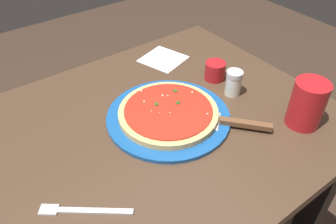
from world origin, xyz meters
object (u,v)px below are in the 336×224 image
pizza (168,112)px  napkin_folded_right (163,59)px  parmesan_shaker (233,83)px  serving_plate (168,116)px  cup_tall_drink (307,104)px  pizza_server (229,122)px  cup_small_sauce (215,71)px  fork (80,211)px

pizza → napkin_folded_right: 0.30m
napkin_folded_right → parmesan_shaker: 0.28m
serving_plate → cup_tall_drink: bearing=140.3°
serving_plate → napkin_folded_right: serving_plate is taller
cup_tall_drink → parmesan_shaker: bearing=-74.7°
serving_plate → pizza_server: (-0.10, 0.12, 0.01)m
pizza → pizza_server: pizza is taller
serving_plate → cup_tall_drink: size_ratio=2.62×
pizza_server → cup_tall_drink: bearing=148.3°
serving_plate → parmesan_shaker: size_ratio=4.36×
cup_small_sauce → fork: (0.53, 0.19, -0.02)m
pizza → fork: (0.31, 0.13, -0.02)m
napkin_folded_right → fork: (0.47, 0.37, 0.00)m
pizza → parmesan_shaker: bearing=173.8°
fork → napkin_folded_right: bearing=-141.7°
pizza → parmesan_shaker: (-0.21, 0.02, 0.02)m
napkin_folded_right → serving_plate: bearing=56.5°
serving_plate → parmesan_shaker: parmesan_shaker is taller
serving_plate → pizza_server: 0.16m
serving_plate → fork: 0.33m
pizza_server → serving_plate: bearing=-49.2°
cup_tall_drink → napkin_folded_right: 0.48m
napkin_folded_right → parmesan_shaker: size_ratio=1.73×
pizza_server → parmesan_shaker: parmesan_shaker is taller
pizza → cup_tall_drink: bearing=140.3°
serving_plate → parmesan_shaker: 0.22m
cup_small_sauce → serving_plate: bearing=16.2°
pizza → fork: bearing=22.1°
pizza_server → cup_tall_drink: size_ratio=1.58×
pizza → pizza_server: 0.16m
serving_plate → pizza_server: pizza_server is taller
pizza → serving_plate: bearing=55.3°
cup_tall_drink → napkin_folded_right: (0.10, -0.47, -0.06)m
cup_small_sauce → parmesan_shaker: bearing=81.9°
pizza → cup_tall_drink: cup_tall_drink is taller
cup_tall_drink → fork: 0.58m
cup_small_sauce → fork: cup_small_sauce is taller
parmesan_shaker → serving_plate: bearing=-6.2°
pizza_server → fork: 0.41m
cup_tall_drink → pizza: bearing=-39.7°
cup_tall_drink → napkin_folded_right: bearing=-77.9°
cup_tall_drink → pizza_server: bearing=-31.7°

